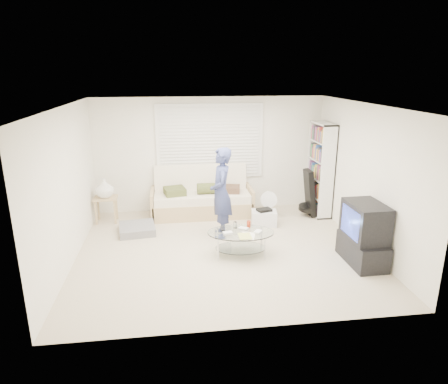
{
  "coord_description": "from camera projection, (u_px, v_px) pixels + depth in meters",
  "views": [
    {
      "loc": [
        -0.82,
        -6.37,
        3.03
      ],
      "look_at": [
        0.06,
        0.3,
        0.98
      ],
      "focal_mm": 32.0,
      "sensor_mm": 36.0,
      "label": 1
    }
  ],
  "objects": [
    {
      "name": "coffee_table",
      "position": [
        241.0,
        236.0,
        6.76
      ],
      "size": [
        1.19,
        0.82,
        0.54
      ],
      "color": "silver",
      "rests_on": "ground"
    },
    {
      "name": "window_blinds",
      "position": [
        210.0,
        141.0,
        8.66
      ],
      "size": [
        2.32,
        0.08,
        1.62
      ],
      "color": "silver",
      "rests_on": "ground"
    },
    {
      "name": "futon_sofa",
      "position": [
        202.0,
        199.0,
        8.67
      ],
      "size": [
        2.17,
        0.88,
        1.06
      ],
      "color": "tan",
      "rests_on": "ground"
    },
    {
      "name": "grey_floor_pillow",
      "position": [
        137.0,
        229.0,
        7.76
      ],
      "size": [
        0.74,
        0.74,
        0.15
      ],
      "primitive_type": "cube",
      "rotation": [
        0.0,
        0.0,
        0.13
      ],
      "color": "slate",
      "rests_on": "ground"
    },
    {
      "name": "side_table",
      "position": [
        105.0,
        190.0,
        8.14
      ],
      "size": [
        0.47,
        0.38,
        0.93
      ],
      "color": "tan",
      "rests_on": "ground"
    },
    {
      "name": "standing_person",
      "position": [
        221.0,
        193.0,
        7.38
      ],
      "size": [
        0.45,
        0.65,
        1.71
      ],
      "primitive_type": "imported",
      "rotation": [
        0.0,
        0.0,
        -1.63
      ],
      "color": "navy",
      "rests_on": "ground"
    },
    {
      "name": "ground",
      "position": [
        223.0,
        250.0,
        7.03
      ],
      "size": [
        5.0,
        5.0,
        0.0
      ],
      "primitive_type": "plane",
      "color": "beige",
      "rests_on": "ground"
    },
    {
      "name": "bookshelf",
      "position": [
        320.0,
        169.0,
        8.56
      ],
      "size": [
        0.31,
        0.84,
        1.99
      ],
      "color": "white",
      "rests_on": "ground"
    },
    {
      "name": "guitar_case",
      "position": [
        309.0,
        196.0,
        8.53
      ],
      "size": [
        0.36,
        0.37,
        1.01
      ],
      "color": "black",
      "rests_on": "ground"
    },
    {
      "name": "tv_unit",
      "position": [
        364.0,
        234.0,
        6.44
      ],
      "size": [
        0.54,
        0.95,
        1.02
      ],
      "color": "black",
      "rests_on": "ground"
    },
    {
      "name": "room_shell",
      "position": [
        219.0,
        154.0,
        7.0
      ],
      "size": [
        5.02,
        4.52,
        2.51
      ],
      "color": "white",
      "rests_on": "ground"
    },
    {
      "name": "storage_bin",
      "position": [
        264.0,
        218.0,
        8.12
      ],
      "size": [
        0.55,
        0.42,
        0.35
      ],
      "color": "white",
      "rests_on": "ground"
    },
    {
      "name": "floor_fan",
      "position": [
        268.0,
        202.0,
        8.48
      ],
      "size": [
        0.36,
        0.24,
        0.59
      ],
      "color": "white",
      "rests_on": "ground"
    }
  ]
}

